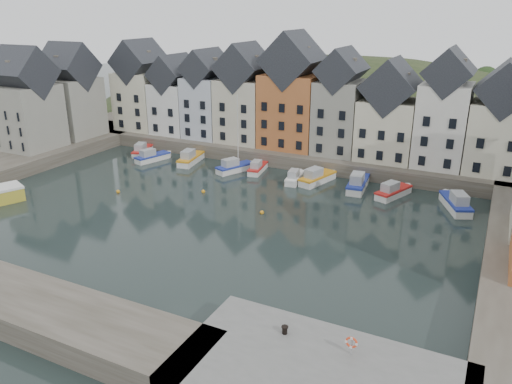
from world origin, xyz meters
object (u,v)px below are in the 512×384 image
Objects in this scene: boat_d at (234,167)px; mooring_bollard at (285,330)px; life_ring_post at (351,343)px; boat_a at (142,151)px.

mooring_bollard is (23.28, -35.15, 1.56)m from boat_d.
life_ring_post is (27.91, -35.25, 2.12)m from boat_d.
boat_d is at bearing -23.90° from boat_a.
boat_a is 55.15m from mooring_bollard.
boat_d is (18.04, -1.35, 0.07)m from boat_a.
mooring_bollard is 0.43× the size of life_ring_post.
boat_d is 45.01m from life_ring_post.
boat_d is 8.84× the size of life_ring_post.
boat_d is at bearing 123.52° from mooring_bollard.
boat_d reaches higher than mooring_bollard.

